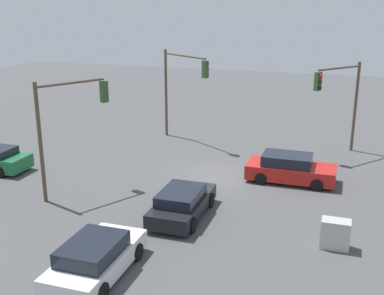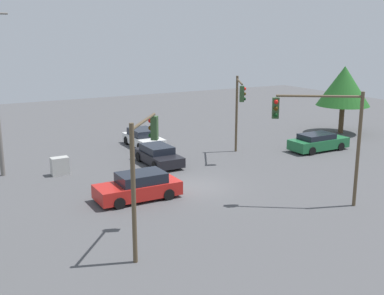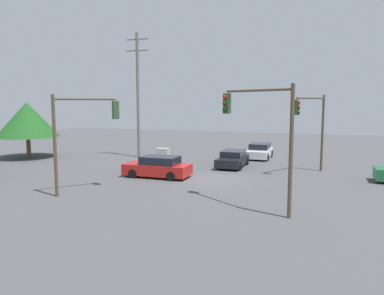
% 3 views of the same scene
% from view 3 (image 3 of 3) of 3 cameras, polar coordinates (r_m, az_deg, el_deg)
% --- Properties ---
extents(ground_plane, '(80.00, 80.00, 0.00)m').
position_cam_3_polar(ground_plane, '(25.08, 2.87, -4.90)').
color(ground_plane, '#4C4C4F').
extents(sedan_dark, '(1.98, 4.32, 1.30)m').
position_cam_3_polar(sedan_dark, '(30.05, 6.24, -1.73)').
color(sedan_dark, black).
rests_on(sedan_dark, ground_plane).
extents(sedan_red, '(4.53, 2.04, 1.45)m').
position_cam_3_polar(sedan_red, '(25.86, -5.22, -2.99)').
color(sedan_red, red).
rests_on(sedan_red, ground_plane).
extents(sedan_white, '(2.04, 4.31, 1.36)m').
position_cam_3_polar(sedan_white, '(35.03, 10.26, -0.54)').
color(sedan_white, silver).
rests_on(sedan_white, ground_plane).
extents(traffic_signal_main, '(2.48, 3.03, 5.56)m').
position_cam_3_polar(traffic_signal_main, '(21.79, -16.40, 3.19)').
color(traffic_signal_main, brown).
rests_on(traffic_signal_main, ground_plane).
extents(traffic_signal_cross, '(2.01, 3.36, 5.67)m').
position_cam_3_polar(traffic_signal_cross, '(28.09, 17.84, 4.06)').
color(traffic_signal_cross, brown).
rests_on(traffic_signal_cross, ground_plane).
extents(traffic_signal_aux, '(3.81, 2.67, 5.94)m').
position_cam_3_polar(traffic_signal_aux, '(17.96, 10.50, 3.56)').
color(traffic_signal_aux, brown).
rests_on(traffic_signal_aux, ground_plane).
extents(utility_pole_tall, '(2.20, 0.28, 11.44)m').
position_cam_3_polar(utility_pole_tall, '(35.38, -8.23, 8.29)').
color(utility_pole_tall, slate).
rests_on(utility_pole_tall, ground_plane).
extents(electrical_cabinet, '(1.08, 0.65, 1.14)m').
position_cam_3_polar(electrical_cabinet, '(32.84, -4.48, -1.09)').
color(electrical_cabinet, '#B2B2AD').
rests_on(electrical_cabinet, ground_plane).
extents(tree_corner, '(5.64, 5.64, 5.13)m').
position_cam_3_polar(tree_corner, '(37.67, -23.82, 3.90)').
color(tree_corner, brown).
rests_on(tree_corner, ground_plane).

